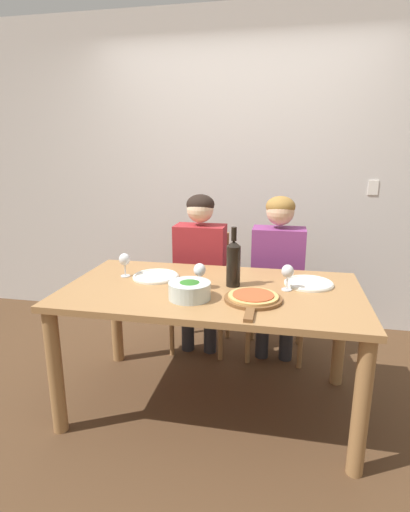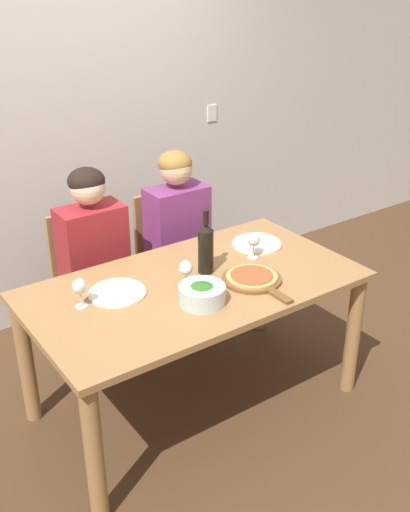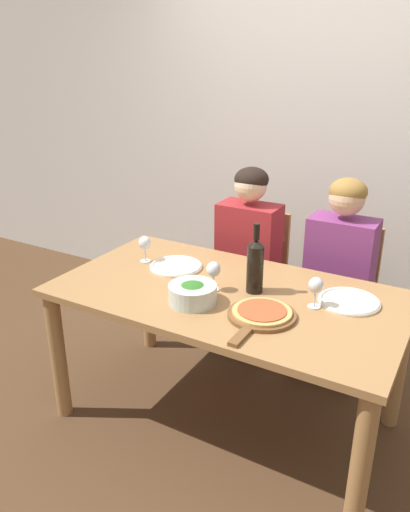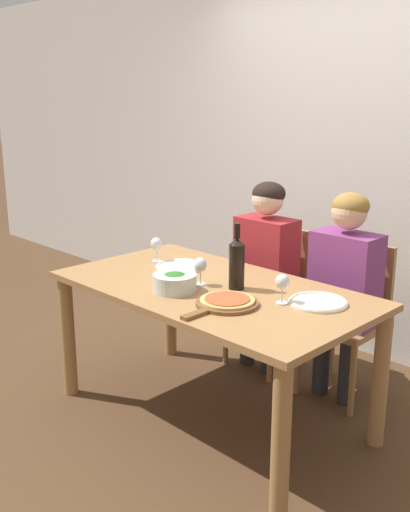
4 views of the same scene
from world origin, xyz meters
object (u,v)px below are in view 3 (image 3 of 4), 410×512
(wine_bottle, at_px, (255,265))
(person_man, at_px, (339,262))
(chair_right, at_px, (340,293))
(dinner_plate_left, at_px, (176,266))
(dinner_plate_right, at_px, (349,301))
(wine_glass_centre, at_px, (213,271))
(chair_left, at_px, (253,274))
(person_woman, at_px, (247,244))
(pizza_on_board, at_px, (261,314))
(wine_glass_left, at_px, (145,244))
(broccoli_bowl, at_px, (193,293))
(wine_glass_right, at_px, (316,287))

(wine_bottle, bearing_deg, person_man, 69.15)
(chair_right, relative_size, person_man, 0.74)
(dinner_plate_left, distance_m, dinner_plate_right, 0.94)
(dinner_plate_left, bearing_deg, wine_glass_centre, -24.54)
(chair_left, distance_m, dinner_plate_right, 1.05)
(person_woman, height_order, dinner_plate_right, person_woman)
(person_man, bearing_deg, person_woman, 180.00)
(pizza_on_board, xyz_separation_m, wine_glass_left, (-0.83, 0.27, 0.09))
(pizza_on_board, bearing_deg, person_woman, 118.64)
(broccoli_bowl, bearing_deg, wine_glass_centre, 83.51)
(chair_left, distance_m, wine_glass_centre, 0.94)
(chair_right, height_order, dinner_plate_right, chair_right)
(dinner_plate_right, height_order, pizza_on_board, pizza_on_board)
(pizza_on_board, bearing_deg, chair_left, 115.89)
(person_woman, relative_size, dinner_plate_right, 4.27)
(person_man, bearing_deg, dinner_plate_left, -141.52)
(person_woman, bearing_deg, wine_glass_centre, -77.90)
(wine_glass_left, bearing_deg, dinner_plate_right, 3.16)
(pizza_on_board, bearing_deg, broccoli_bowl, -175.25)
(person_woman, distance_m, wine_glass_centre, 0.76)
(person_woman, bearing_deg, wine_glass_left, -120.47)
(broccoli_bowl, bearing_deg, wine_bottle, 51.52)
(chair_left, xyz_separation_m, person_man, (0.59, -0.11, 0.25))
(chair_left, height_order, wine_glass_centre, wine_glass_centre)
(chair_right, distance_m, wine_glass_right, 0.86)
(person_man, distance_m, dinner_plate_right, 0.57)
(wine_bottle, xyz_separation_m, pizza_on_board, (0.14, -0.23, -0.13))
(wine_bottle, relative_size, broccoli_bowl, 1.54)
(wine_glass_right, bearing_deg, dinner_plate_left, 174.95)
(pizza_on_board, height_order, wine_glass_centre, wine_glass_centre)
(broccoli_bowl, height_order, wine_glass_right, wine_glass_right)
(broccoli_bowl, height_order, wine_glass_left, wine_glass_left)
(chair_right, xyz_separation_m, person_man, (0.00, -0.11, 0.25))
(wine_bottle, height_order, broccoli_bowl, wine_bottle)
(chair_left, distance_m, person_woman, 0.27)
(pizza_on_board, xyz_separation_m, wine_glass_right, (0.17, 0.21, 0.09))
(pizza_on_board, bearing_deg, wine_glass_centre, 156.38)
(dinner_plate_left, bearing_deg, wine_bottle, -6.51)
(chair_left, relative_size, wine_glass_right, 6.03)
(pizza_on_board, bearing_deg, wine_glass_right, 50.42)
(wine_bottle, xyz_separation_m, broccoli_bowl, (-0.20, -0.25, -0.10))
(person_woman, distance_m, wine_glass_left, 0.71)
(person_woman, distance_m, dinner_plate_left, 0.61)
(chair_right, bearing_deg, chair_left, 180.00)
(person_man, relative_size, wine_bottle, 3.50)
(chair_right, distance_m, wine_bottle, 0.90)
(person_man, bearing_deg, broccoli_bowl, -116.46)
(broccoli_bowl, bearing_deg, wine_glass_left, 148.75)
(chair_left, height_order, wine_glass_left, wine_glass_left)
(dinner_plate_right, relative_size, wine_glass_left, 1.91)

